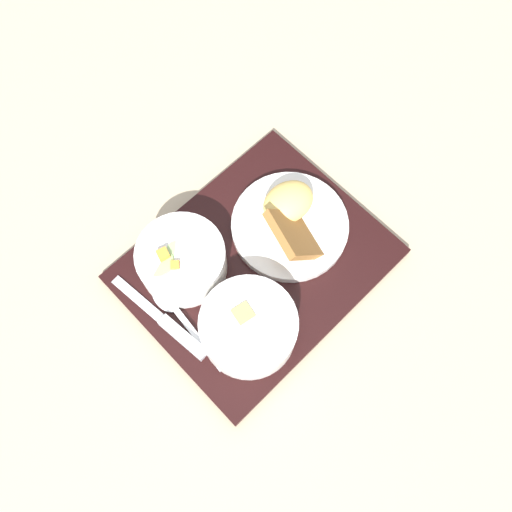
{
  "coord_description": "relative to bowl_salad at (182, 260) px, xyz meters",
  "views": [
    {
      "loc": [
        -0.21,
        -0.19,
        0.8
      ],
      "look_at": [
        0.0,
        0.0,
        0.04
      ],
      "focal_mm": 38.0,
      "sensor_mm": 36.0,
      "label": 1
    }
  ],
  "objects": [
    {
      "name": "plate_main",
      "position": [
        0.16,
        -0.07,
        -0.01
      ],
      "size": [
        0.18,
        0.18,
        0.08
      ],
      "color": "white",
      "rests_on": "serving_tray"
    },
    {
      "name": "knife",
      "position": [
        -0.08,
        -0.06,
        -0.03
      ],
      "size": [
        0.02,
        0.18,
        0.02
      ],
      "rotation": [
        0.0,
        0.0,
        1.6
      ],
      "color": "silver",
      "rests_on": "serving_tray"
    },
    {
      "name": "ground_plane",
      "position": [
        0.08,
        -0.08,
        -0.05
      ],
      "size": [
        4.0,
        4.0,
        0.0
      ],
      "primitive_type": "plane",
      "color": "tan"
    },
    {
      "name": "serving_tray",
      "position": [
        0.08,
        -0.08,
        -0.04
      ],
      "size": [
        0.4,
        0.33,
        0.01
      ],
      "color": "black",
      "rests_on": "ground_plane"
    },
    {
      "name": "bowl_salad",
      "position": [
        0.0,
        0.0,
        0.0
      ],
      "size": [
        0.13,
        0.13,
        0.07
      ],
      "color": "white",
      "rests_on": "serving_tray"
    },
    {
      "name": "spoon",
      "position": [
        -0.06,
        -0.04,
        -0.03
      ],
      "size": [
        0.05,
        0.17,
        0.01
      ],
      "rotation": [
        0.0,
        0.0,
        1.4
      ],
      "color": "silver",
      "rests_on": "serving_tray"
    },
    {
      "name": "bowl_soup",
      "position": [
        -0.01,
        -0.14,
        0.0
      ],
      "size": [
        0.14,
        0.14,
        0.06
      ],
      "color": "white",
      "rests_on": "serving_tray"
    }
  ]
}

